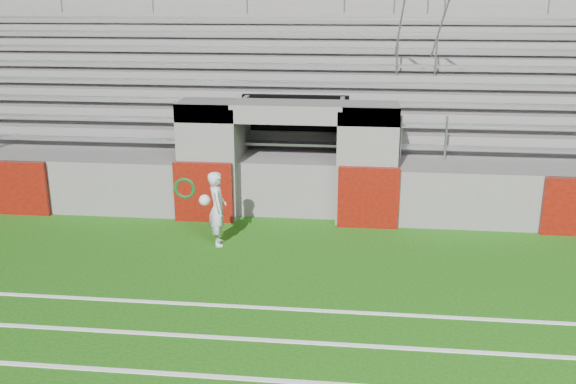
# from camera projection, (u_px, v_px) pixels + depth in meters

# --- Properties ---
(ground) EXTENTS (90.00, 90.00, 0.00)m
(ground) POSITION_uv_depth(u_px,v_px,m) (265.00, 281.00, 11.30)
(ground) COLOR #194F0D
(ground) RESTS_ON ground
(stadium_structure) EXTENTS (26.00, 8.48, 5.42)m
(stadium_structure) POSITION_uv_depth(u_px,v_px,m) (305.00, 116.00, 18.42)
(stadium_structure) COLOR #5C5A58
(stadium_structure) RESTS_ON ground
(goalkeeper_with_ball) EXTENTS (0.56, 0.64, 1.52)m
(goalkeeper_with_ball) POSITION_uv_depth(u_px,v_px,m) (217.00, 208.00, 12.75)
(goalkeeper_with_ball) COLOR silver
(goalkeeper_with_ball) RESTS_ON ground
(hose_coil) EXTENTS (0.57, 0.15, 0.62)m
(hose_coil) POSITION_uv_depth(u_px,v_px,m) (185.00, 190.00, 14.10)
(hose_coil) COLOR #0D431A
(hose_coil) RESTS_ON ground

